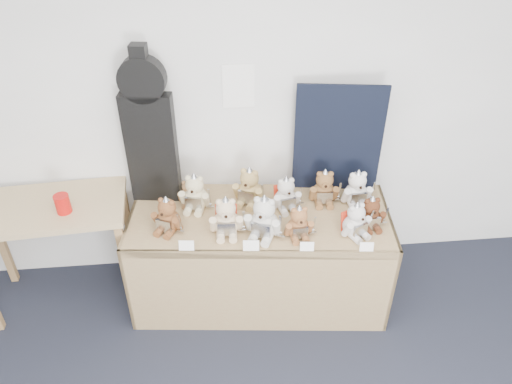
{
  "coord_description": "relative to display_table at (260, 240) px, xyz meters",
  "views": [
    {
      "loc": [
        -0.18,
        -0.54,
        2.8
      ],
      "look_at": [
        0.07,
        1.98,
        1.0
      ],
      "focal_mm": 35.0,
      "sensor_mm": 36.0,
      "label": 1
    }
  ],
  "objects": [
    {
      "name": "room_shell",
      "position": [
        -0.09,
        0.48,
        0.91
      ],
      "size": [
        6.0,
        6.0,
        6.0
      ],
      "color": "silver",
      "rests_on": "floor"
    },
    {
      "name": "display_table",
      "position": [
        0.0,
        0.0,
        0.0
      ],
      "size": [
        1.83,
        0.91,
        0.73
      ],
      "rotation": [
        0.0,
        0.0,
        -0.1
      ],
      "color": "olive",
      "rests_on": "floor"
    },
    {
      "name": "side_table",
      "position": [
        -1.39,
        0.18,
        0.13
      ],
      "size": [
        1.04,
        0.63,
        0.83
      ],
      "rotation": [
        0.0,
        0.0,
        0.08
      ],
      "color": "#9F7E55",
      "rests_on": "floor"
    },
    {
      "name": "guitar_case",
      "position": [
        -0.68,
        0.35,
        0.69
      ],
      "size": [
        0.34,
        0.14,
        1.09
      ],
      "rotation": [
        0.0,
        0.0,
        -0.14
      ],
      "color": "black",
      "rests_on": "display_table"
    },
    {
      "name": "navy_board",
      "position": [
        0.57,
        0.34,
        0.56
      ],
      "size": [
        0.59,
        0.11,
        0.8
      ],
      "primitive_type": "cube",
      "rotation": [
        0.0,
        0.0,
        -0.15
      ],
      "color": "black",
      "rests_on": "display_table"
    },
    {
      "name": "red_cup",
      "position": [
        -1.26,
        0.1,
        0.32
      ],
      "size": [
        0.1,
        0.1,
        0.13
      ],
      "primitive_type": "cylinder",
      "color": "red",
      "rests_on": "side_table"
    },
    {
      "name": "teddy_front_far_left",
      "position": [
        -0.59,
        -0.02,
        0.27
      ],
      "size": [
        0.22,
        0.22,
        0.27
      ],
      "rotation": [
        0.0,
        0.0,
        -0.46
      ],
      "color": "brown",
      "rests_on": "display_table"
    },
    {
      "name": "teddy_front_left",
      "position": [
        -0.22,
        -0.09,
        0.28
      ],
      "size": [
        0.24,
        0.2,
        0.3
      ],
      "rotation": [
        0.0,
        0.0,
        -0.04
      ],
      "color": "beige",
      "rests_on": "display_table"
    },
    {
      "name": "teddy_front_centre",
      "position": [
        0.01,
        -0.13,
        0.29
      ],
      "size": [
        0.26,
        0.26,
        0.33
      ],
      "rotation": [
        0.0,
        0.0,
        -0.4
      ],
      "color": "beige",
      "rests_on": "display_table"
    },
    {
      "name": "teddy_front_right",
      "position": [
        0.23,
        -0.16,
        0.26
      ],
      "size": [
        0.21,
        0.17,
        0.25
      ],
      "rotation": [
        0.0,
        0.0,
        0.07
      ],
      "color": "brown",
      "rests_on": "display_table"
    },
    {
      "name": "teddy_front_far_right",
      "position": [
        0.59,
        -0.18,
        0.26
      ],
      "size": [
        0.22,
        0.21,
        0.26
      ],
      "rotation": [
        0.0,
        0.0,
        0.42
      ],
      "color": "silver",
      "rests_on": "display_table"
    },
    {
      "name": "teddy_front_end",
      "position": [
        0.7,
        -0.11,
        0.26
      ],
      "size": [
        0.21,
        0.17,
        0.25
      ],
      "rotation": [
        0.0,
        0.0,
        0.1
      ],
      "color": "#4F2C1B",
      "rests_on": "display_table"
    },
    {
      "name": "teddy_back_left",
      "position": [
        -0.42,
        0.2,
        0.27
      ],
      "size": [
        0.24,
        0.22,
        0.29
      ],
      "rotation": [
        0.0,
        0.0,
        -0.24
      ],
      "color": "beige",
      "rests_on": "display_table"
    },
    {
      "name": "teddy_back_centre_left",
      "position": [
        -0.05,
        0.23,
        0.28
      ],
      "size": [
        0.24,
        0.24,
        0.3
      ],
      "rotation": [
        0.0,
        0.0,
        -0.44
      ],
      "color": "tan",
      "rests_on": "display_table"
    },
    {
      "name": "teddy_back_centre_right",
      "position": [
        0.19,
        0.14,
        0.26
      ],
      "size": [
        0.23,
        0.2,
        0.27
      ],
      "rotation": [
        0.0,
        0.0,
        0.19
      ],
      "color": "silver",
      "rests_on": "display_table"
    },
    {
      "name": "teddy_back_right",
      "position": [
        0.46,
        0.19,
        0.27
      ],
      "size": [
        0.23,
        0.19,
        0.28
      ],
      "rotation": [
        0.0,
        0.0,
        -0.08
      ],
      "color": "brown",
      "rests_on": "display_table"
    },
    {
      "name": "teddy_back_end",
      "position": [
        0.68,
        0.15,
        0.27
      ],
      "size": [
        0.23,
        0.19,
        0.28
      ],
      "rotation": [
        0.0,
        0.0,
        0.06
      ],
      "color": "white",
      "rests_on": "display_table"
    },
    {
      "name": "teddy_back_far_left",
      "position": [
        -0.46,
        0.26,
        0.24
      ],
      "size": [
        0.17,
        0.15,
        0.21
      ],
      "rotation": [
        0.0,
        0.0,
        -0.13
      ],
      "color": "brown",
      "rests_on": "display_table"
    },
    {
      "name": "entry_card_a",
      "position": [
        -0.47,
        -0.23,
        0.19
      ],
      "size": [
        0.1,
        0.03,
        0.07
      ],
      "primitive_type": "cube",
      "rotation": [
        -0.24,
        0.0,
        -0.1
      ],
      "color": "white",
      "rests_on": "display_table"
    },
    {
      "name": "entry_card_b",
      "position": [
        -0.08,
        -0.27,
        0.2
      ],
      "size": [
        0.1,
        0.03,
        0.07
      ],
      "primitive_type": "cube",
      "rotation": [
        -0.24,
        0.0,
        -0.1
      ],
      "color": "white",
      "rests_on": "display_table"
    },
    {
      "name": "entry_card_c",
      "position": [
        0.26,
        -0.31,
        0.19
      ],
      "size": [
        0.09,
        0.03,
        0.06
      ],
      "primitive_type": "cube",
      "rotation": [
        -0.24,
        0.0,
        -0.1
      ],
      "color": "white",
      "rests_on": "display_table"
    },
    {
      "name": "entry_card_d",
      "position": [
        0.62,
        -0.34,
        0.19
      ],
      "size": [
        0.09,
        0.03,
        0.06
      ],
      "primitive_type": "cube",
      "rotation": [
        -0.24,
        0.0,
        -0.1
      ],
      "color": "white",
      "rests_on": "display_table"
    }
  ]
}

